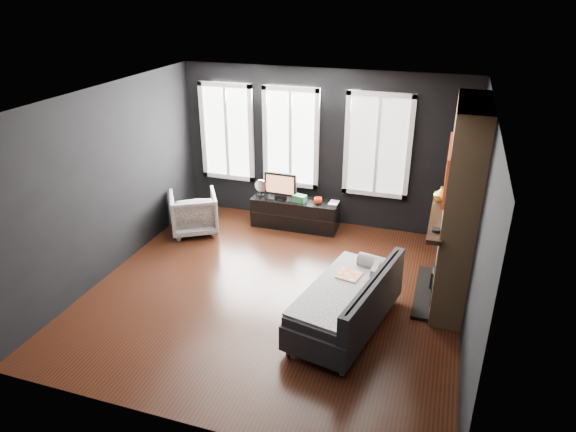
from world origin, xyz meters
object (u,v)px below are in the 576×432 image
(sofa, at_px, (346,299))
(mug, at_px, (318,200))
(media_console, at_px, (295,213))
(book, at_px, (330,197))
(monitor, at_px, (281,184))
(mantel_vase, at_px, (441,194))
(armchair, at_px, (194,211))

(sofa, height_order, mug, sofa)
(media_console, xyz_separation_m, book, (0.60, 0.05, 0.37))
(monitor, distance_m, mantel_vase, 2.91)
(mug, bearing_deg, sofa, -67.62)
(media_console, distance_m, monitor, 0.58)
(sofa, height_order, armchair, sofa)
(monitor, xyz_separation_m, mantel_vase, (2.66, -1.03, 0.55))
(sofa, height_order, media_console, sofa)
(media_console, bearing_deg, book, 3.79)
(mug, distance_m, book, 0.21)
(mantel_vase, bearing_deg, monitor, 158.82)
(media_console, relative_size, monitor, 2.59)
(armchair, height_order, book, armchair)
(media_console, distance_m, mantel_vase, 2.83)
(monitor, xyz_separation_m, book, (0.86, 0.06, -0.15))
(mug, bearing_deg, armchair, -162.06)
(book, bearing_deg, monitor, -175.67)
(sofa, distance_m, mantel_vase, 2.01)
(media_console, xyz_separation_m, mug, (0.42, -0.06, 0.33))
(sofa, relative_size, media_console, 1.22)
(armchair, relative_size, book, 3.60)
(sofa, height_order, mantel_vase, mantel_vase)
(book, distance_m, mantel_vase, 2.23)
(armchair, bearing_deg, book, 168.43)
(armchair, height_order, media_console, armchair)
(mug, relative_size, mantel_vase, 0.67)
(monitor, height_order, mug, monitor)
(armchair, xyz_separation_m, media_console, (1.60, 0.72, -0.13))
(media_console, relative_size, mantel_vase, 7.35)
(mug, distance_m, mantel_vase, 2.33)
(armchair, xyz_separation_m, monitor, (1.34, 0.70, 0.39))
(monitor, relative_size, mug, 4.26)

